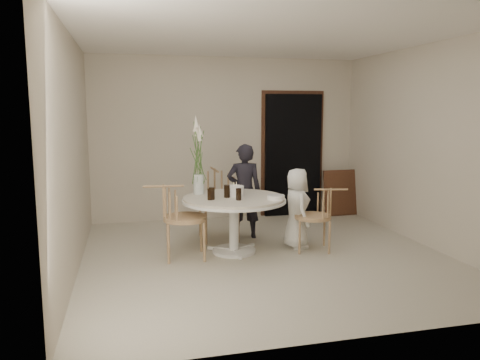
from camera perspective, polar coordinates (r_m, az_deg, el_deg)
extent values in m
plane|color=beige|center=(6.00, 3.11, -9.23)|extent=(4.50, 4.50, 0.00)
plane|color=white|center=(5.78, 3.34, 17.18)|extent=(4.50, 4.50, 0.00)
plane|color=beige|center=(7.91, -1.54, 5.04)|extent=(4.50, 0.00, 4.50)
plane|color=beige|center=(3.65, 13.53, 0.80)|extent=(4.50, 0.00, 4.50)
plane|color=beige|center=(5.52, -19.77, 3.06)|extent=(0.00, 4.50, 4.50)
plane|color=beige|center=(6.74, 21.89, 3.84)|extent=(0.00, 4.50, 4.50)
cube|color=black|center=(8.20, 6.45, 3.01)|extent=(1.00, 0.10, 2.10)
cube|color=brown|center=(8.23, 6.37, 3.45)|extent=(1.12, 0.03, 2.22)
cylinder|color=silver|center=(6.14, -0.73, -8.61)|extent=(0.56, 0.56, 0.04)
cylinder|color=silver|center=(6.05, -0.74, -5.66)|extent=(0.12, 0.12, 0.65)
cylinder|color=silver|center=(5.98, -0.74, -2.50)|extent=(1.33, 1.33, 0.03)
cylinder|color=beige|center=(5.97, -0.74, -2.27)|extent=(1.30, 1.30, 0.04)
cube|color=brown|center=(8.38, 12.09, -1.52)|extent=(0.61, 0.20, 0.79)
cylinder|color=tan|center=(6.43, -4.18, -5.66)|extent=(0.03, 0.03, 0.51)
cylinder|color=tan|center=(6.52, -0.22, -5.43)|extent=(0.03, 0.03, 0.51)
cylinder|color=tan|center=(6.86, -4.87, -4.76)|extent=(0.03, 0.03, 0.51)
cylinder|color=tan|center=(6.95, -1.16, -4.56)|extent=(0.03, 0.03, 0.51)
cylinder|color=tan|center=(6.62, -2.62, -2.74)|extent=(0.57, 0.57, 0.06)
cylinder|color=tan|center=(6.42, 6.87, -6.11)|extent=(0.03, 0.03, 0.43)
cylinder|color=tan|center=(6.05, 7.27, -7.01)|extent=(0.03, 0.03, 0.43)
cylinder|color=tan|center=(6.47, 10.24, -6.06)|extent=(0.03, 0.03, 0.43)
cylinder|color=tan|center=(6.11, 10.85, -6.95)|extent=(0.03, 0.03, 0.43)
cylinder|color=tan|center=(6.20, 8.85, -4.44)|extent=(0.48, 0.48, 0.05)
cylinder|color=tan|center=(5.71, -4.36, -7.62)|extent=(0.03, 0.03, 0.48)
cylinder|color=tan|center=(6.13, -4.75, -6.52)|extent=(0.03, 0.03, 0.48)
cylinder|color=tan|center=(5.69, -8.71, -7.76)|extent=(0.03, 0.03, 0.48)
cylinder|color=tan|center=(6.11, -8.79, -6.64)|extent=(0.03, 0.03, 0.48)
cylinder|color=tan|center=(5.84, -6.70, -4.64)|extent=(0.54, 0.54, 0.05)
imported|color=black|center=(6.69, 0.51, -1.37)|extent=(0.54, 0.39, 1.36)
imported|color=white|center=(6.27, 6.92, -3.45)|extent=(0.34, 0.52, 1.07)
cylinder|color=white|center=(6.05, -0.76, -1.33)|extent=(0.26, 0.26, 0.13)
cylinder|color=beige|center=(6.04, -0.76, -0.51)|extent=(0.01, 0.01, 0.05)
cylinder|color=beige|center=(6.08, -0.45, -0.45)|extent=(0.01, 0.01, 0.05)
cylinder|color=black|center=(5.77, -3.67, -1.74)|extent=(0.08, 0.08, 0.14)
cylinder|color=black|center=(5.74, -0.17, -1.75)|extent=(0.09, 0.09, 0.15)
cylinder|color=black|center=(5.80, -3.45, -1.64)|extent=(0.09, 0.09, 0.15)
cylinder|color=black|center=(5.92, -1.61, -1.38)|extent=(0.08, 0.08, 0.16)
cylinder|color=white|center=(5.82, 4.41, -2.11)|extent=(0.23, 0.23, 0.05)
cylinder|color=silver|center=(6.18, -5.06, -0.51)|extent=(0.14, 0.14, 0.26)
cylinder|color=#446C2E|center=(6.15, -4.87, 2.52)|extent=(0.01, 0.01, 0.65)
cone|color=white|center=(6.13, -4.90, 5.57)|extent=(0.07, 0.07, 0.17)
cylinder|color=#446C2E|center=(6.17, -5.09, 2.79)|extent=(0.01, 0.01, 0.71)
cone|color=white|center=(6.14, -5.13, 6.09)|extent=(0.07, 0.07, 0.17)
cylinder|color=#446C2E|center=(6.15, -5.32, 3.04)|extent=(0.01, 0.01, 0.77)
cone|color=white|center=(6.13, -5.37, 6.61)|extent=(0.07, 0.07, 0.17)
cylinder|color=#446C2E|center=(6.12, -5.35, 3.28)|extent=(0.01, 0.01, 0.82)
cone|color=white|center=(6.10, -5.40, 7.13)|extent=(0.07, 0.07, 0.17)
cylinder|color=#446C2E|center=(6.11, -5.12, 2.48)|extent=(0.01, 0.01, 0.65)
cone|color=white|center=(6.09, -5.16, 5.54)|extent=(0.07, 0.07, 0.17)
cylinder|color=#446C2E|center=(6.12, -4.88, 2.76)|extent=(0.01, 0.01, 0.71)
cone|color=white|center=(6.10, -4.93, 6.08)|extent=(0.07, 0.07, 0.17)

